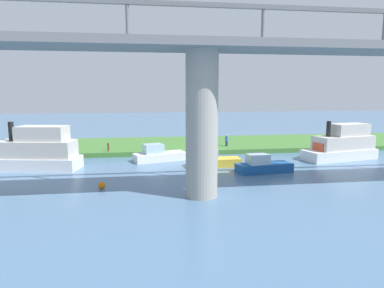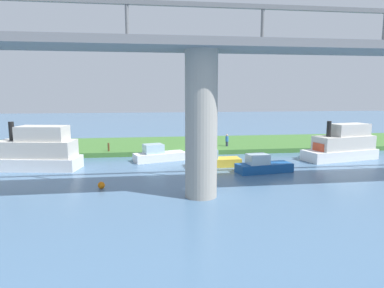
% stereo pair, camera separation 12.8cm
% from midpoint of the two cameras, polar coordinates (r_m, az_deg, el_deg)
% --- Properties ---
extents(ground_plane, '(160.00, 160.00, 0.00)m').
position_cam_midpoint_polar(ground_plane, '(36.68, 1.68, -1.87)').
color(ground_plane, '#4C7093').
extents(grassy_bank, '(80.00, 12.00, 0.50)m').
position_cam_midpoint_polar(grassy_bank, '(42.48, 0.33, -0.08)').
color(grassy_bank, '#427533').
rests_on(grassy_bank, ground).
extents(bridge_pylon, '(2.04, 2.04, 9.28)m').
position_cam_midpoint_polar(bridge_pylon, '(21.47, 1.72, 3.16)').
color(bridge_pylon, '#9E998E').
rests_on(bridge_pylon, ground).
extents(bridge_span, '(63.52, 4.30, 3.25)m').
position_cam_midpoint_polar(bridge_span, '(21.61, 1.78, 16.85)').
color(bridge_span, slate).
rests_on(bridge_span, bridge_pylon).
extents(person_on_bank, '(0.39, 0.39, 1.39)m').
position_cam_midpoint_polar(person_on_bank, '(39.67, 5.97, 0.64)').
color(person_on_bank, '#2D334C').
rests_on(person_on_bank, grassy_bank).
extents(mooring_post, '(0.20, 0.20, 0.88)m').
position_cam_midpoint_polar(mooring_post, '(37.15, -13.71, -0.51)').
color(mooring_post, brown).
rests_on(mooring_post, grassy_bank).
extents(skiff_small, '(8.04, 4.13, 3.92)m').
position_cam_midpoint_polar(skiff_small, '(37.35, 23.97, -0.17)').
color(skiff_small, white).
rests_on(skiff_small, ground).
extents(houseboat_blue, '(4.76, 1.74, 1.58)m').
position_cam_midpoint_polar(houseboat_blue, '(31.13, 3.60, -2.72)').
color(houseboat_blue, gold).
rests_on(houseboat_blue, ground).
extents(pontoon_yellow, '(8.54, 4.11, 4.18)m').
position_cam_midpoint_polar(pontoon_yellow, '(32.73, -24.76, -1.20)').
color(pontoon_yellow, white).
rests_on(pontoon_yellow, ground).
extents(motorboat_white, '(4.95, 2.43, 1.58)m').
position_cam_midpoint_polar(motorboat_white, '(29.43, 11.85, -3.56)').
color(motorboat_white, '#195199').
rests_on(motorboat_white, ground).
extents(motorboat_red, '(5.40, 3.20, 1.70)m').
position_cam_midpoint_polar(motorboat_red, '(33.69, -5.55, -1.80)').
color(motorboat_red, white).
rests_on(motorboat_red, ground).
extents(marker_buoy, '(0.50, 0.50, 0.50)m').
position_cam_midpoint_polar(marker_buoy, '(24.80, -14.81, -6.71)').
color(marker_buoy, orange).
rests_on(marker_buoy, ground).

